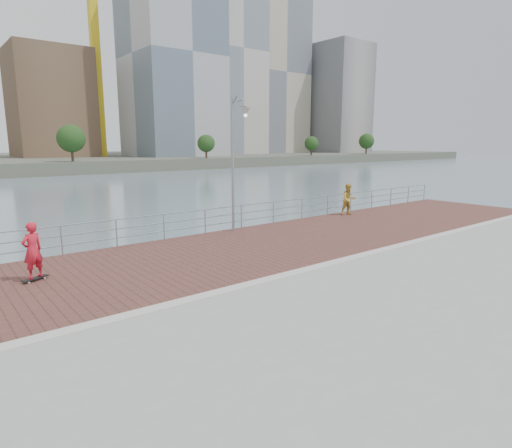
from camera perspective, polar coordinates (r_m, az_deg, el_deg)
water at (r=14.38m, az=5.13°, el=-14.22°), size 400.00×400.00×0.00m
seawall at (r=11.28m, az=23.89°, el=-16.94°), size 40.00×24.00×2.00m
brick_lane at (r=16.34m, az=-3.51°, el=-3.62°), size 40.00×6.80×0.02m
curb at (r=13.65m, az=5.28°, el=-6.48°), size 40.00×0.40×0.06m
guardrail at (r=19.02m, az=-9.44°, el=0.41°), size 39.06×0.06×1.13m
street_lamp at (r=19.14m, az=-2.39°, el=10.99°), size 0.42×1.24×5.83m
skateboard at (r=14.44m, az=-27.36°, el=-6.45°), size 0.81×0.48×0.09m
skateboarder at (r=14.23m, az=-27.66°, el=-3.13°), size 0.73×0.61×1.70m
bystander at (r=24.82m, az=12.24°, el=3.22°), size 1.05×0.94×1.77m
tower_crane at (r=122.66m, az=-22.15°, el=23.94°), size 47.00×2.00×50.70m
skyline at (r=122.85m, az=-19.80°, el=19.57°), size 233.00×41.00×62.72m
shoreline_trees at (r=88.91m, az=-25.29°, el=10.08°), size 169.94×5.20×6.94m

